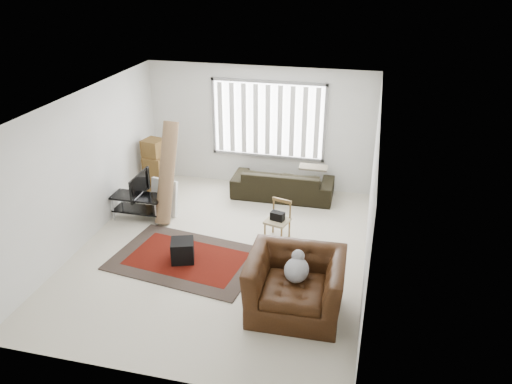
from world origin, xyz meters
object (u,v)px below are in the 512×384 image
at_px(tv_stand, 138,202).
at_px(side_chair, 278,218).
at_px(moving_boxes, 156,168).
at_px(armchair, 296,281).
at_px(sofa, 283,179).

relative_size(tv_stand, side_chair, 1.35).
xyz_separation_m(moving_boxes, armchair, (3.66, -3.36, -0.05)).
bearing_deg(sofa, armchair, 102.68).
bearing_deg(armchair, tv_stand, 147.64).
height_order(tv_stand, moving_boxes, moving_boxes).
relative_size(sofa, armchair, 1.53).
bearing_deg(armchair, moving_boxes, 136.01).
distance_m(tv_stand, moving_boxes, 1.29).
height_order(sofa, side_chair, sofa).
distance_m(moving_boxes, sofa, 2.79).
bearing_deg(armchair, side_chair, 106.81).
relative_size(tv_stand, moving_boxes, 0.84).
distance_m(side_chair, armchair, 2.08).
distance_m(tv_stand, sofa, 3.08).
distance_m(sofa, side_chair, 1.79).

